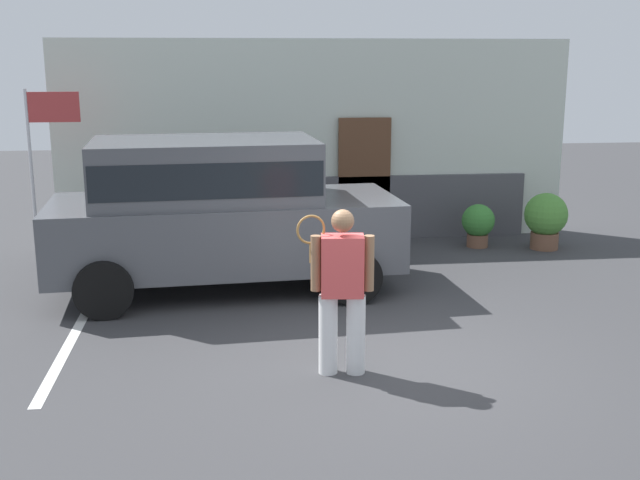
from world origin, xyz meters
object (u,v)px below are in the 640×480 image
Objects in this scene: tennis_player_man at (342,289)px; potted_plant_secondary at (546,218)px; flag_pole at (43,142)px; potted_plant_by_porch at (478,223)px; parked_suv at (217,207)px.

tennis_player_man reaches higher than potted_plant_secondary.
tennis_player_man is at bearing -52.14° from flag_pole.
potted_plant_by_porch is 0.27× the size of flag_pole.
potted_plant_by_porch is at bearing 20.81° from parked_suv.
potted_plant_by_porch is at bearing 0.84° from flag_pole.
flag_pole reaches higher than parked_suv.
potted_plant_secondary is 0.35× the size of flag_pole.
flag_pole reaches higher than tennis_player_man.
tennis_player_man is 6.32m from flag_pole.
tennis_player_man is 6.30m from potted_plant_secondary.
tennis_player_man is 0.63× the size of flag_pole.
parked_suv is at bearing -162.33° from potted_plant_secondary.
tennis_player_man reaches higher than potted_plant_by_porch.
parked_suv reaches higher than potted_plant_by_porch.
parked_suv is 3.27m from flag_pole.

